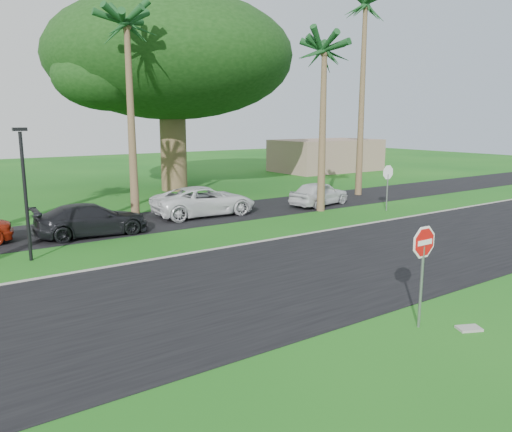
{
  "coord_description": "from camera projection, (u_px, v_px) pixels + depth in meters",
  "views": [
    {
      "loc": [
        -9.11,
        -10.05,
        4.9
      ],
      "look_at": [
        -0.02,
        3.13,
        1.8
      ],
      "focal_mm": 35.0,
      "sensor_mm": 36.0,
      "label": 1
    }
  ],
  "objects": [
    {
      "name": "stop_sign_far",
      "position": [
        388.0,
        178.0,
        26.95
      ],
      "size": [
        1.05,
        0.07,
        2.62
      ],
      "rotation": [
        0.0,
        0.0,
        3.14
      ],
      "color": "gray",
      "rests_on": "ground"
    },
    {
      "name": "stop_sign_near",
      "position": [
        423.0,
        256.0,
        11.65
      ],
      "size": [
        1.05,
        0.07,
        2.62
      ],
      "color": "gray",
      "rests_on": "ground"
    },
    {
      "name": "canopy_tree",
      "position": [
        171.0,
        58.0,
        33.55
      ],
      "size": [
        16.5,
        16.5,
        13.12
      ],
      "color": "brown",
      "rests_on": "ground"
    },
    {
      "name": "parking_strip",
      "position": [
        147.0,
        222.0,
        24.23
      ],
      "size": [
        120.0,
        5.0,
        0.02
      ],
      "primitive_type": "cube",
      "color": "black",
      "rests_on": "ground"
    },
    {
      "name": "streetlight_right",
      "position": [
        25.0,
        186.0,
        17.15
      ],
      "size": [
        0.45,
        0.25,
        4.64
      ],
      "color": "black",
      "rests_on": "ground"
    },
    {
      "name": "curb",
      "position": [
        213.0,
        249.0,
        19.01
      ],
      "size": [
        120.0,
        0.12,
        0.06
      ],
      "primitive_type": "cube",
      "color": "gray",
      "rests_on": "ground"
    },
    {
      "name": "road",
      "position": [
        277.0,
        277.0,
        15.75
      ],
      "size": [
        120.0,
        8.0,
        0.02
      ],
      "primitive_type": "cube",
      "color": "black",
      "rests_on": "ground"
    },
    {
      "name": "ground",
      "position": [
        319.0,
        295.0,
        14.13
      ],
      "size": [
        120.0,
        120.0,
        0.0
      ],
      "primitive_type": "plane",
      "color": "#145314",
      "rests_on": "ground"
    },
    {
      "name": "palm_center",
      "position": [
        127.0,
        28.0,
        23.7
      ],
      "size": [
        5.0,
        5.0,
        10.5
      ],
      "color": "brown",
      "rests_on": "ground"
    },
    {
      "name": "palm_right_near",
      "position": [
        324.0,
        55.0,
        25.67
      ],
      "size": [
        5.0,
        5.0,
        9.5
      ],
      "color": "brown",
      "rests_on": "ground"
    },
    {
      "name": "car_dark",
      "position": [
        92.0,
        220.0,
        21.26
      ],
      "size": [
        4.84,
        2.21,
        1.37
      ],
      "primitive_type": "imported",
      "rotation": [
        0.0,
        0.0,
        1.51
      ],
      "color": "black",
      "rests_on": "ground"
    },
    {
      "name": "utility_slab",
      "position": [
        469.0,
        328.0,
        11.83
      ],
      "size": [
        0.65,
        0.55,
        0.06
      ],
      "primitive_type": "cube",
      "rotation": [
        0.0,
        0.0,
        -0.43
      ],
      "color": "gray",
      "rests_on": "ground"
    },
    {
      "name": "building_far",
      "position": [
        326.0,
        155.0,
        48.23
      ],
      "size": [
        10.0,
        6.0,
        3.0
      ],
      "primitive_type": "cube",
      "color": "gray",
      "rests_on": "ground"
    },
    {
      "name": "car_minivan",
      "position": [
        204.0,
        201.0,
        25.75
      ],
      "size": [
        5.54,
        2.82,
        1.5
      ],
      "primitive_type": "imported",
      "rotation": [
        0.0,
        0.0,
        1.51
      ],
      "color": "silver",
      "rests_on": "ground"
    },
    {
      "name": "palm_right_far",
      "position": [
        365.0,
        9.0,
        30.79
      ],
      "size": [
        5.0,
        5.0,
        13.0
      ],
      "color": "brown",
      "rests_on": "ground"
    },
    {
      "name": "car_pickup",
      "position": [
        319.0,
        194.0,
        28.74
      ],
      "size": [
        4.33,
        2.47,
        1.39
      ],
      "primitive_type": "imported",
      "rotation": [
        0.0,
        0.0,
        1.79
      ],
      "color": "silver",
      "rests_on": "ground"
    }
  ]
}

